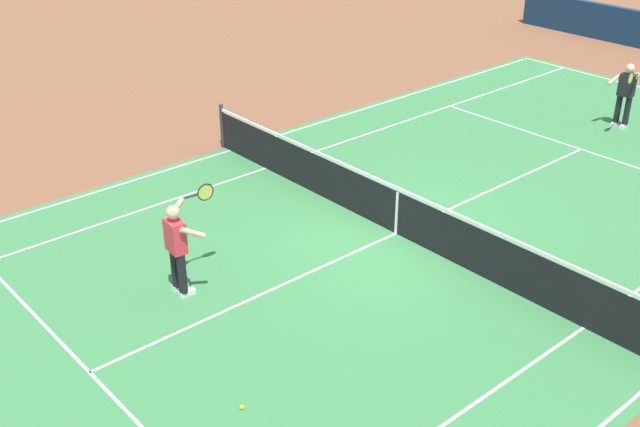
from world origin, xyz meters
TOP-DOWN VIEW (x-y plane):
  - ground_plane at (0.00, 0.00)m, footprint 60.00×60.00m
  - court_slab at (0.00, 0.00)m, footprint 24.20×11.40m
  - court_line_markings at (0.00, 0.00)m, footprint 23.85×11.05m
  - tennis_net at (0.00, 0.00)m, footprint 0.10×11.70m
  - tennis_player_near at (4.23, -0.94)m, footprint 1.10×0.78m
  - tennis_player_far at (-8.49, -0.20)m, footprint 1.04×0.80m
  - tennis_ball at (5.19, 2.09)m, footprint 0.07×0.07m

SIDE VIEW (x-z plane):
  - ground_plane at x=0.00m, z-range 0.00..0.00m
  - court_slab at x=0.00m, z-range 0.00..0.00m
  - court_line_markings at x=0.00m, z-range 0.00..0.01m
  - tennis_ball at x=5.19m, z-range 0.00..0.07m
  - tennis_net at x=0.00m, z-range -0.05..1.03m
  - tennis_player_near at x=4.23m, z-range 0.08..1.78m
  - tennis_player_far at x=-8.49m, z-range 0.08..1.78m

